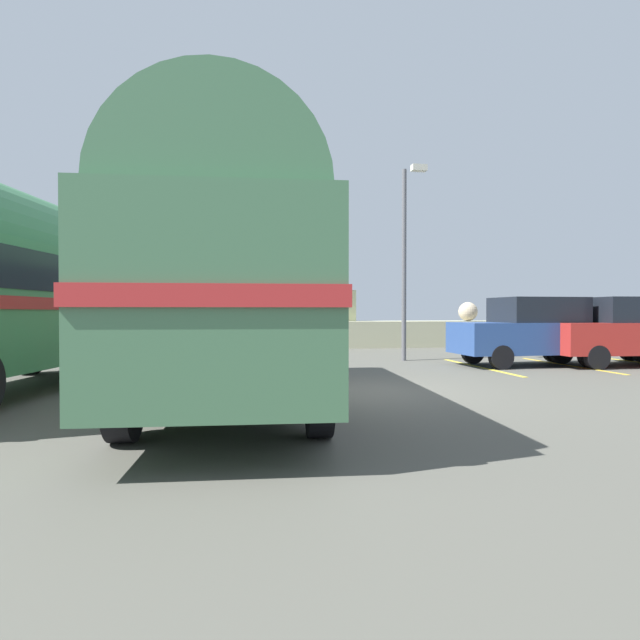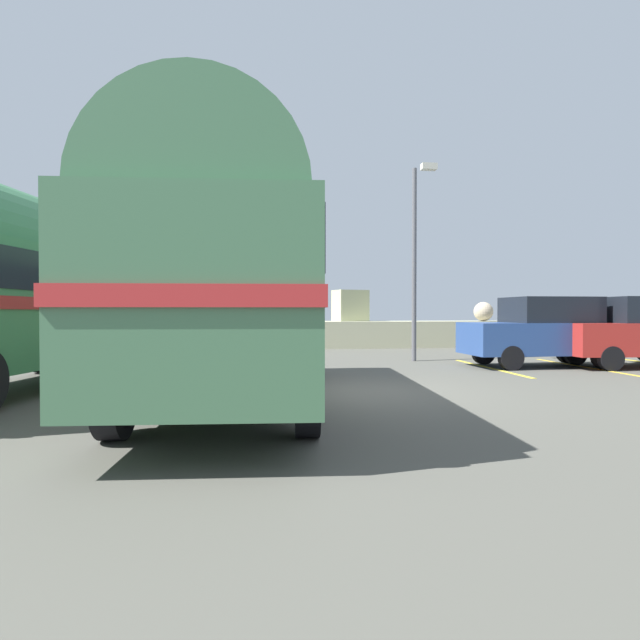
% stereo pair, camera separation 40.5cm
% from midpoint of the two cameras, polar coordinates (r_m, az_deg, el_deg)
% --- Properties ---
extents(ground, '(32.00, 26.00, 0.02)m').
position_cam_midpoint_polar(ground, '(9.74, 4.57, -7.83)').
color(ground, '#4F4E46').
extents(breakwater, '(31.36, 1.89, 2.40)m').
position_cam_midpoint_polar(breakwater, '(21.34, -2.18, -1.31)').
color(breakwater, '#B5B492').
rests_on(breakwater, ground).
extents(vintage_coach, '(2.97, 8.72, 3.70)m').
position_cam_midpoint_polar(vintage_coach, '(8.74, -7.99, 4.58)').
color(vintage_coach, black).
rests_on(vintage_coach, ground).
extents(second_coach, '(3.92, 8.88, 3.70)m').
position_cam_midpoint_polar(second_coach, '(11.35, -29.16, 3.62)').
color(second_coach, black).
rests_on(second_coach, ground).
extents(parked_car_nearest, '(4.13, 1.79, 1.86)m').
position_cam_midpoint_polar(parked_car_nearest, '(15.32, 23.90, -1.11)').
color(parked_car_nearest, black).
rests_on(parked_car_nearest, ground).
extents(parked_car_middle, '(4.16, 1.85, 1.86)m').
position_cam_midpoint_polar(parked_car_middle, '(16.29, 32.18, -1.05)').
color(parked_car_middle, black).
rests_on(parked_car_middle, ground).
extents(lamp_post, '(0.54, 0.75, 5.76)m').
position_cam_midpoint_polar(lamp_post, '(15.89, 11.18, 7.35)').
color(lamp_post, '#5B5B60').
rests_on(lamp_post, ground).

